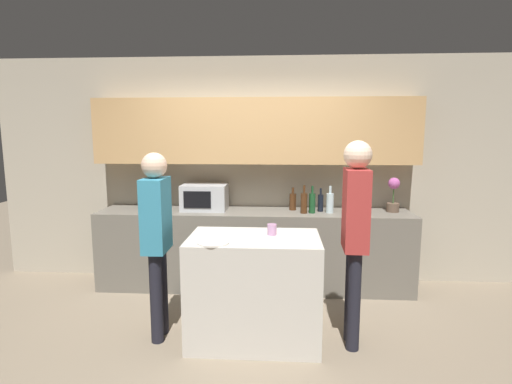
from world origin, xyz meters
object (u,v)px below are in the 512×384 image
object	(u,v)px
bottle_3	(321,203)
cup_0	(272,229)
bottle_1	(304,203)
person_left	(355,226)
toaster	(153,201)
person_center	(157,230)
plate_on_island	(213,243)
bottle_0	(293,201)
bottle_4	(330,203)
potted_plant	(393,195)
bottle_2	(312,203)
microwave	(205,197)

from	to	relation	value
bottle_3	cup_0	distance (m)	1.29
bottle_1	person_left	size ratio (longest dim) A/B	0.18
bottle_1	person_left	world-z (taller)	person_left
toaster	person_center	world-z (taller)	person_center
plate_on_island	bottle_0	bearing A→B (deg)	66.36
bottle_1	bottle_3	xyz separation A→B (m)	(0.20, 0.12, -0.02)
plate_on_island	bottle_4	bearing A→B (deg)	52.17
person_left	bottle_3	bearing A→B (deg)	9.67
potted_plant	person_left	bearing A→B (deg)	-116.78
potted_plant	bottle_2	distance (m)	0.94
toaster	person_center	size ratio (longest dim) A/B	0.16
bottle_2	person_left	size ratio (longest dim) A/B	0.18
bottle_2	cup_0	world-z (taller)	bottle_2
cup_0	person_center	distance (m)	0.99
bottle_2	cup_0	xyz separation A→B (m)	(-0.43, -1.08, -0.05)
microwave	person_left	size ratio (longest dim) A/B	0.30
person_left	cup_0	bearing A→B (deg)	82.86
toaster	bottle_3	bearing A→B (deg)	-0.61
bottle_4	cup_0	size ratio (longest dim) A/B	3.23
potted_plant	bottle_1	bearing A→B (deg)	-171.97
microwave	toaster	bearing A→B (deg)	179.86
potted_plant	bottle_0	distance (m)	1.15
bottle_0	bottle_2	world-z (taller)	bottle_2
bottle_2	bottle_4	world-z (taller)	bottle_2
toaster	potted_plant	xyz separation A→B (m)	(2.79, -0.00, 0.11)
bottle_0	person_left	world-z (taller)	person_left
plate_on_island	bottle_3	bearing A→B (deg)	56.17
person_center	cup_0	bearing A→B (deg)	94.41
cup_0	potted_plant	bearing A→B (deg)	41.49
potted_plant	cup_0	xyz separation A→B (m)	(-1.35, -1.20, -0.13)
toaster	person_center	bearing A→B (deg)	-70.95
potted_plant	person_center	distance (m)	2.68
bottle_0	bottle_2	distance (m)	0.27
bottle_3	plate_on_island	world-z (taller)	bottle_3
bottle_1	bottle_3	distance (m)	0.23
microwave	potted_plant	size ratio (longest dim) A/B	1.32
bottle_4	person_left	distance (m)	1.22
bottle_3	person_left	distance (m)	1.31
bottle_0	person_center	size ratio (longest dim) A/B	0.16
potted_plant	bottle_3	world-z (taller)	potted_plant
bottle_4	cup_0	xyz separation A→B (m)	(-0.63, -1.10, -0.05)
toaster	bottle_2	bearing A→B (deg)	-3.74
potted_plant	plate_on_island	size ratio (longest dim) A/B	1.52
plate_on_island	person_left	world-z (taller)	person_left
microwave	bottle_0	xyz separation A→B (m)	(1.03, 0.04, -0.05)
cup_0	toaster	bearing A→B (deg)	140.19
plate_on_island	microwave	bearing A→B (deg)	103.36
microwave	bottle_3	size ratio (longest dim) A/B	1.92
bottle_2	plate_on_island	world-z (taller)	bottle_2
bottle_0	plate_on_island	bearing A→B (deg)	-113.64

